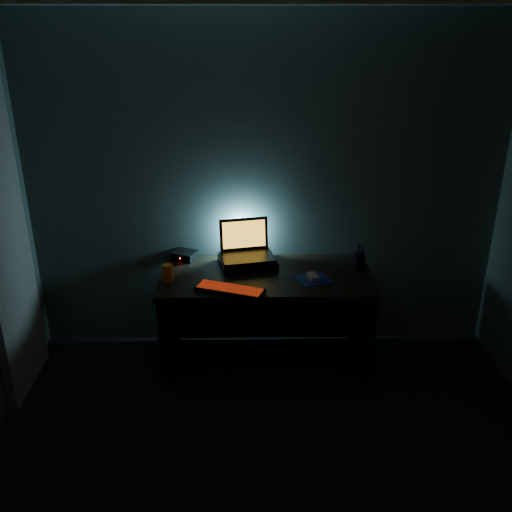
{
  "coord_description": "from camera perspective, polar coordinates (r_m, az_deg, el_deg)",
  "views": [
    {
      "loc": [
        -0.13,
        -2.03,
        2.48
      ],
      "look_at": [
        -0.07,
        1.57,
        0.91
      ],
      "focal_mm": 40.0,
      "sensor_mm": 36.0,
      "label": 1
    }
  ],
  "objects": [
    {
      "name": "mousepad",
      "position": [
        3.99,
        5.7,
        -2.29
      ],
      "size": [
        0.27,
        0.26,
        0.0
      ],
      "primitive_type": "cube",
      "rotation": [
        0.0,
        0.0,
        0.33
      ],
      "color": "navy",
      "rests_on": "desk"
    },
    {
      "name": "keyboard",
      "position": [
        3.8,
        -2.62,
        -3.37
      ],
      "size": [
        0.48,
        0.29,
        0.03
      ],
      "rotation": [
        0.0,
        0.0,
        -0.35
      ],
      "color": "black",
      "rests_on": "desk"
    },
    {
      "name": "room",
      "position": [
        2.38,
        2.36,
        -7.69
      ],
      "size": [
        3.5,
        4.0,
        2.5
      ],
      "color": "black",
      "rests_on": "ground"
    },
    {
      "name": "router",
      "position": [
        4.32,
        -7.15,
        0.1
      ],
      "size": [
        0.21,
        0.2,
        0.06
      ],
      "rotation": [
        0.0,
        0.0,
        -0.43
      ],
      "color": "black",
      "rests_on": "desk"
    },
    {
      "name": "curtain",
      "position": [
        4.02,
        -24.01,
        2.08
      ],
      "size": [
        0.06,
        0.65,
        2.3
      ],
      "primitive_type": "cube",
      "color": "#AEA88B",
      "rests_on": "ground"
    },
    {
      "name": "desk",
      "position": [
        4.2,
        0.96,
        -4.7
      ],
      "size": [
        1.5,
        0.7,
        0.75
      ],
      "color": "black",
      "rests_on": "ground"
    },
    {
      "name": "riser",
      "position": [
        4.17,
        -0.85,
        -0.57
      ],
      "size": [
        0.45,
        0.37,
        0.06
      ],
      "primitive_type": "cube",
      "rotation": [
        0.0,
        0.0,
        0.2
      ],
      "color": "black",
      "rests_on": "desk"
    },
    {
      "name": "juice_glass",
      "position": [
        3.96,
        -8.82,
        -1.71
      ],
      "size": [
        0.07,
        0.07,
        0.12
      ],
      "primitive_type": "cylinder",
      "rotation": [
        0.0,
        0.0,
        0.03
      ],
      "color": "orange",
      "rests_on": "desk"
    },
    {
      "name": "mouse",
      "position": [
        3.98,
        5.71,
        -2.07
      ],
      "size": [
        0.09,
        0.12,
        0.03
      ],
      "primitive_type": "cube",
      "rotation": [
        0.0,
        0.0,
        0.33
      ],
      "color": "gray",
      "rests_on": "mousepad"
    },
    {
      "name": "laptop",
      "position": [
        4.18,
        -1.0,
        0.84
      ],
      "size": [
        0.42,
        0.35,
        0.26
      ],
      "rotation": [
        0.0,
        0.0,
        0.2
      ],
      "color": "black",
      "rests_on": "riser"
    },
    {
      "name": "pen_cup",
      "position": [
        4.18,
        10.32,
        -0.5
      ],
      "size": [
        0.09,
        0.09,
        0.11
      ],
      "primitive_type": "cylinder",
      "rotation": [
        0.0,
        0.0,
        0.17
      ],
      "color": "black",
      "rests_on": "desk"
    }
  ]
}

